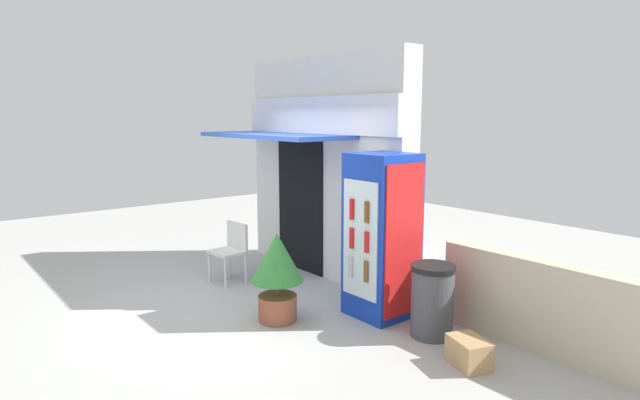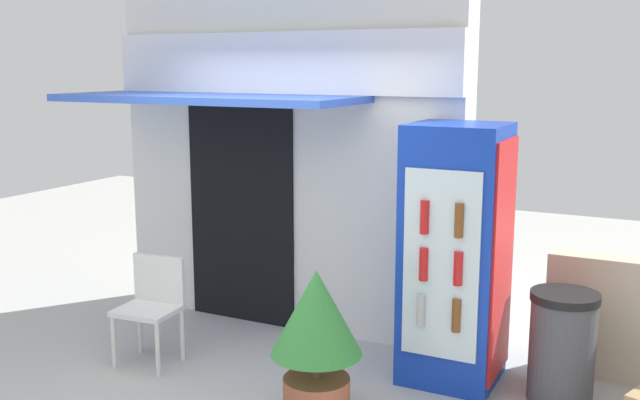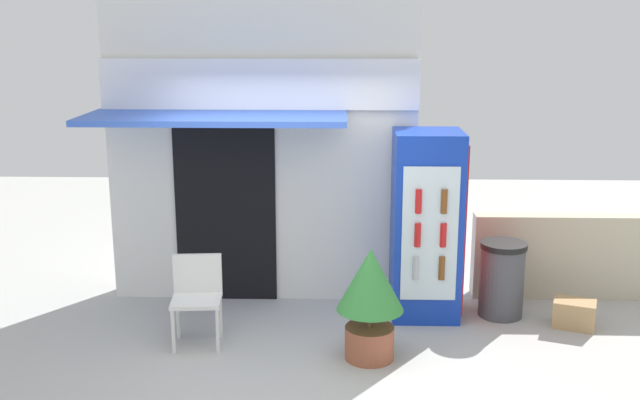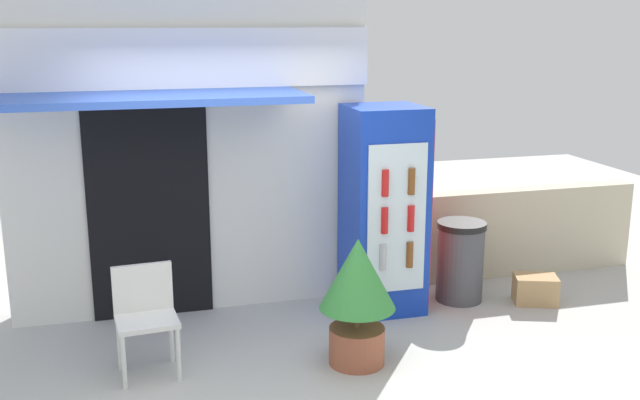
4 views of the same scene
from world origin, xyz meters
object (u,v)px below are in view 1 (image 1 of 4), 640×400
(trash_bin, at_px, (432,300))
(potted_plant_near_shop, at_px, (277,269))
(plastic_chair, at_px, (232,247))
(cardboard_box, at_px, (469,353))
(drink_cooler, at_px, (382,236))

(trash_bin, bearing_deg, potted_plant_near_shop, -143.17)
(trash_bin, bearing_deg, plastic_chair, -166.32)
(plastic_chair, bearing_deg, trash_bin, 13.68)
(potted_plant_near_shop, distance_m, trash_bin, 1.78)
(trash_bin, bearing_deg, cardboard_box, -22.04)
(potted_plant_near_shop, relative_size, trash_bin, 1.32)
(drink_cooler, relative_size, cardboard_box, 4.79)
(potted_plant_near_shop, distance_m, cardboard_box, 2.30)
(drink_cooler, bearing_deg, trash_bin, -1.51)
(potted_plant_near_shop, xyz_separation_m, cardboard_box, (2.10, 0.78, -0.49))
(plastic_chair, relative_size, cardboard_box, 2.10)
(plastic_chair, height_order, cardboard_box, plastic_chair)
(plastic_chair, xyz_separation_m, potted_plant_near_shop, (1.64, -0.32, 0.12))
(drink_cooler, relative_size, potted_plant_near_shop, 1.85)
(drink_cooler, relative_size, trash_bin, 2.44)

